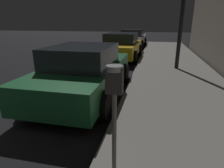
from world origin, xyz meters
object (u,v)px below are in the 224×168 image
(car_green, at_px, (85,71))
(car_white, at_px, (133,38))
(parking_meter, at_px, (114,96))
(car_yellow_cab, at_px, (121,46))

(car_green, bearing_deg, car_white, 90.01)
(parking_meter, height_order, car_yellow_cab, parking_meter)
(car_green, distance_m, car_white, 11.79)
(car_yellow_cab, bearing_deg, car_white, 90.02)
(car_green, height_order, car_white, same)
(parking_meter, relative_size, car_yellow_cab, 0.32)
(parking_meter, distance_m, car_yellow_cab, 9.20)
(parking_meter, xyz_separation_m, car_green, (-1.50, 2.99, -0.54))
(parking_meter, xyz_separation_m, car_white, (-1.50, 14.78, -0.52))
(parking_meter, bearing_deg, car_green, 116.56)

